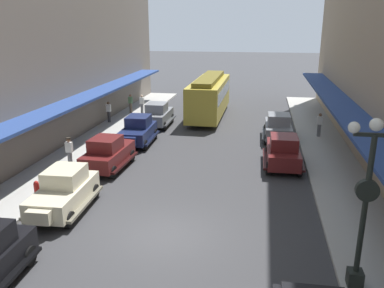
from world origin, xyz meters
name	(u,v)px	position (x,y,z in m)	size (l,w,h in m)	color
ground_plane	(164,235)	(0.00, 0.00, 0.00)	(200.00, 200.00, 0.00)	#38383A
sidewalk_right	(374,252)	(7.50, 0.00, 0.07)	(3.00, 60.00, 0.15)	#A8A59E
parked_car_0	(108,152)	(-4.74, 6.41, 0.94)	(2.25, 4.30, 1.84)	#591919
parked_car_1	(158,114)	(-4.52, 16.10, 0.94)	(2.18, 4.28, 1.84)	slate
parked_car_3	(283,151)	(4.70, 8.40, 0.94)	(2.19, 4.28, 1.84)	#591919
parked_car_4	(278,126)	(4.59, 13.84, 0.94)	(2.18, 4.28, 1.84)	slate
parked_car_5	(138,130)	(-4.57, 11.27, 0.94)	(2.26, 4.30, 1.84)	#19234C
parked_car_6	(64,190)	(-4.66, 1.24, 0.94)	(2.30, 4.32, 1.84)	beige
streetcar	(209,95)	(-0.98, 19.80, 1.90)	(2.58, 9.62, 3.46)	gold
lamp_post_with_clock	(366,199)	(6.40, -2.13, 2.99)	(1.42, 0.44, 5.16)	black
fire_hydrant	(37,189)	(-6.35, 1.91, 0.56)	(0.24, 0.24, 0.82)	#B21E19
pedestrian_0	(319,125)	(7.41, 14.68, 0.99)	(0.36, 0.24, 1.64)	slate
pedestrian_1	(69,152)	(-6.75, 5.93, 1.01)	(0.36, 0.28, 1.67)	slate
pedestrian_2	(131,103)	(-7.89, 19.66, 0.99)	(0.36, 0.24, 1.64)	#4C4238
pedestrian_3	(109,112)	(-8.50, 16.09, 0.99)	(0.36, 0.24, 1.64)	#2D2D33
pedestrian_4	(142,104)	(-6.82, 19.50, 0.99)	(0.36, 0.24, 1.64)	slate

